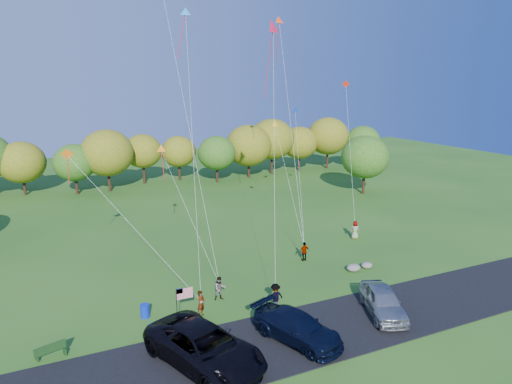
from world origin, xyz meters
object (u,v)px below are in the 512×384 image
Objects in this scene: flyer_d at (304,251)px; minivan_silver at (383,301)px; minivan_dark at (204,347)px; flyer_a at (201,304)px; flyer_b at (220,288)px; trash_barrel at (145,311)px; flyer_c at (275,297)px; flyer_e at (355,230)px; minivan_navy at (297,327)px; park_bench at (50,350)px.

minivan_silver is at bearing 89.21° from flyer_d.
flyer_a is at bearing 52.71° from minivan_dark.
flyer_b is at bearing 42.31° from minivan_dark.
flyer_b is 4.96m from trash_barrel.
minivan_silver is 5.88× the size of trash_barrel.
flyer_c is (2.71, -2.64, 0.05)m from flyer_b.
minivan_dark is 4.14× the size of flyer_e.
minivan_navy is 3.51× the size of park_bench.
minivan_silver reaches higher than park_bench.
minivan_dark is 4.10× the size of flyer_c.
flyer_b is at bearing 2.84° from trash_barrel.
flyer_a is 4.63m from flyer_c.
flyer_c is at bearing 46.88° from flyer_d.
flyer_b is at bearing 47.30° from flyer_e.
minivan_navy is 3.23× the size of flyer_e.
minivan_silver is at bearing -17.86° from minivan_navy.
minivan_navy is 18.24m from flyer_e.
flyer_a is 1.08× the size of park_bench.
minivan_dark reaches higher than flyer_c.
flyer_b is 16.52m from flyer_e.
flyer_d is 19.66m from park_bench.
flyer_d is (10.27, 5.08, -0.06)m from flyer_a.
flyer_a is 18.78m from flyer_e.
flyer_e is at bearing 1.55° from park_bench.
minivan_navy is at bearing 69.02° from flyer_e.
park_bench is at bearing 130.10° from minivan_dark.
minivan_silver is 6.57m from flyer_c.
flyer_a is 1.05× the size of flyer_b.
flyer_e is at bearing -159.32° from flyer_d.
minivan_dark reaches higher than flyer_e.
flyer_b is at bearing -3.39° from flyer_a.
minivan_silver is 9.55m from flyer_d.
flyer_b is 1.93× the size of trash_barrel.
minivan_dark is at bearing 59.57° from flyer_e.
park_bench is (-25.58, -8.64, -0.37)m from flyer_e.
minivan_navy is 6.77m from flyer_b.
flyer_b is 3.79m from flyer_c.
minivan_silver reaches higher than flyer_b.
trash_barrel is at bearing 112.73° from flyer_a.
minivan_navy is at bearing -155.03° from minivan_silver.
minivan_dark is 4.48× the size of flyer_d.
minivan_dark reaches higher than flyer_b.
flyer_b is 9.18m from flyer_d.
minivan_dark is 11.54m from minivan_silver.
flyer_d is at bearing 46.28° from flyer_e.
trash_barrel is at bearing 6.18° from park_bench.
trash_barrel is at bearing 117.16° from minivan_navy.
flyer_d is (5.76, 6.16, -0.07)m from flyer_c.
trash_barrel is (-1.75, 6.14, -0.61)m from minivan_dark.
flyer_c reaches higher than flyer_d.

